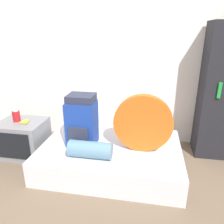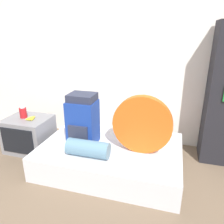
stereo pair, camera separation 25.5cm
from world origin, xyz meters
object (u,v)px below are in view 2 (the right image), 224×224
Objects in this scene: television at (29,134)px; backpack at (83,120)px; tent_bag at (142,125)px; sleeping_roll at (88,148)px; canister at (23,112)px.

backpack is at bearing -6.95° from television.
tent_bag is 1.12× the size of television.
backpack is 0.41m from sleeping_roll.
canister reaches higher than sleeping_roll.
sleeping_roll is 3.04× the size of canister.
sleeping_roll is at bearing -19.92° from canister.
backpack is 3.98× the size of canister.
television is at bearing 175.61° from tent_bag.
television is 3.80× the size of canister.
backpack is 1.00m from canister.
canister is at bearing 175.27° from tent_bag.
canister is (-1.17, 0.42, 0.17)m from sleeping_roll.
canister is at bearing 172.62° from backpack.
backpack is 0.94× the size of tent_bag.
backpack reaches higher than sleeping_roll.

